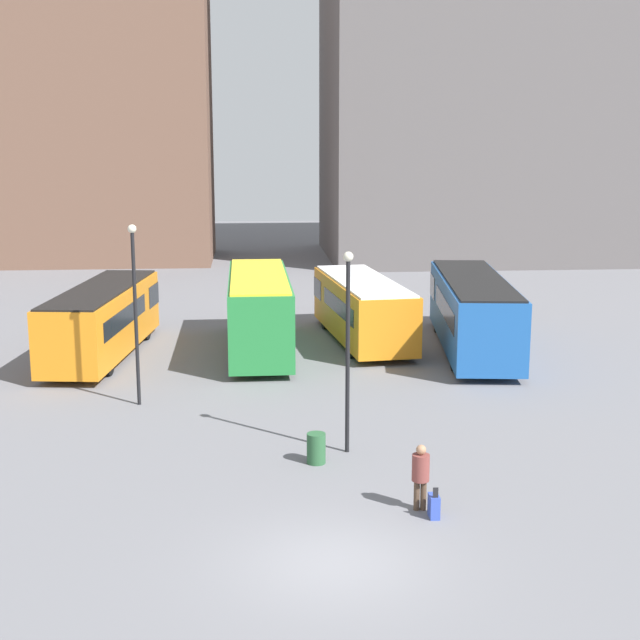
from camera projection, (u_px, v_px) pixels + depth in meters
name	position (u px, v px, depth m)	size (l,w,h in m)	color
ground_plane	(333.00, 563.00, 18.73)	(160.00, 160.00, 0.00)	slate
building_block_left	(64.00, 76.00, 63.17)	(20.45, 10.44, 26.28)	brown
building_block_right	(536.00, 49.00, 65.45)	(30.72, 16.10, 30.53)	#5B5656
bus_0	(103.00, 318.00, 36.41)	(3.63, 10.17, 2.85)	orange
bus_1	(259.00, 310.00, 37.09)	(2.54, 9.82, 3.27)	#237A38
bus_2	(362.00, 307.00, 39.04)	(3.60, 9.51, 2.76)	orange
bus_3	(473.00, 311.00, 37.37)	(3.89, 11.41, 3.10)	#1E56A3
traveler	(421.00, 471.00, 21.23)	(0.43, 0.43, 1.64)	#4C3828
suitcase	(434.00, 506.00, 20.95)	(0.23, 0.43, 0.80)	#334CB2
lamp_post_0	(348.00, 336.00, 24.74)	(0.28, 0.28, 5.74)	black
lamp_post_1	(135.00, 301.00, 29.22)	(0.28, 0.28, 6.05)	black
trash_bin	(316.00, 448.00, 24.43)	(0.52, 0.52, 0.85)	#285633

